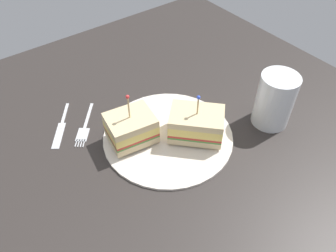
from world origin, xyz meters
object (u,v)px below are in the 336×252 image
object	(u,v)px
plate	(168,135)
drink_glass	(274,103)
sandwich_half_front	(196,124)
knife	(61,127)
sandwich_half_back	(131,128)
fork	(84,129)

from	to	relation	value
plate	drink_glass	world-z (taller)	drink_glass
sandwich_half_front	knife	size ratio (longest dim) A/B	1.06
sandwich_half_back	fork	xyz separation A→B (cm)	(-6.01, 8.60, -3.57)
sandwich_half_front	fork	size ratio (longest dim) A/B	1.14
plate	knife	world-z (taller)	plate
sandwich_half_front	sandwich_half_back	size ratio (longest dim) A/B	1.12
sandwich_half_front	drink_glass	distance (cm)	16.26
fork	knife	size ratio (longest dim) A/B	0.93
plate	sandwich_half_front	xyz separation A→B (cm)	(4.15, -3.38, 3.23)
plate	drink_glass	size ratio (longest dim) A/B	2.28
sandwich_half_front	sandwich_half_back	xyz separation A→B (cm)	(-10.42, 6.57, 0.03)
sandwich_half_front	sandwich_half_back	bearing A→B (deg)	147.78
drink_glass	knife	distance (cm)	42.90
drink_glass	sandwich_half_front	bearing A→B (deg)	159.96
drink_glass	fork	xyz separation A→B (cm)	(-31.67, 20.72, -4.72)
sandwich_half_back	fork	world-z (taller)	sandwich_half_back
knife	fork	bearing A→B (deg)	-42.13
sandwich_half_front	sandwich_half_back	distance (cm)	12.32
fork	knife	world-z (taller)	same
plate	knife	bearing A→B (deg)	136.55
plate	sandwich_half_back	world-z (taller)	sandwich_half_back
sandwich_half_front	drink_glass	size ratio (longest dim) A/B	1.07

